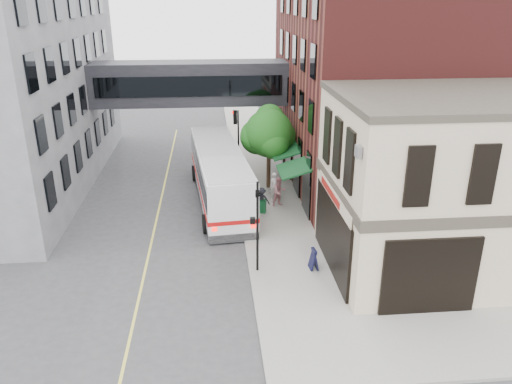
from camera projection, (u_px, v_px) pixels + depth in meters
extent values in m
plane|color=#38383A|center=(253.00, 296.00, 22.06)|extent=(120.00, 120.00, 0.00)
cube|color=gray|center=(264.00, 183.00, 35.17)|extent=(4.00, 60.00, 0.15)
cube|color=beige|center=(441.00, 187.00, 23.18)|extent=(10.00, 8.00, 8.15)
cube|color=#38332B|center=(442.00, 186.00, 23.16)|extent=(10.12, 8.12, 0.50)
cube|color=#38332B|center=(455.00, 97.00, 21.64)|extent=(10.12, 8.12, 0.30)
cube|color=black|center=(332.00, 235.00, 23.57)|extent=(0.14, 6.40, 3.40)
cube|color=black|center=(331.00, 235.00, 23.56)|extent=(0.04, 5.90, 3.00)
cube|color=maroon|center=(330.00, 192.00, 23.40)|extent=(0.03, 3.60, 0.32)
cube|color=#501A19|center=(379.00, 80.00, 34.24)|extent=(12.00, 18.00, 14.00)
cube|color=#0C3716|center=(281.00, 144.00, 33.97)|extent=(1.80, 13.00, 0.40)
cube|color=black|center=(190.00, 83.00, 36.10)|extent=(14.00, 3.00, 3.00)
cube|color=black|center=(189.00, 87.00, 34.66)|extent=(13.00, 0.08, 1.40)
cube|color=black|center=(191.00, 80.00, 37.53)|extent=(13.00, 0.08, 1.40)
cylinder|color=black|center=(257.00, 227.00, 23.06)|extent=(0.12, 0.12, 4.50)
cube|color=black|center=(253.00, 221.00, 22.92)|extent=(0.25, 0.22, 0.30)
imported|color=black|center=(258.00, 190.00, 22.39)|extent=(0.20, 0.16, 1.00)
cylinder|color=black|center=(238.00, 140.00, 36.96)|extent=(0.12, 0.12, 4.50)
cube|color=black|center=(235.00, 136.00, 36.82)|extent=(0.25, 0.22, 0.30)
cube|color=black|center=(235.00, 117.00, 36.30)|extent=(0.28, 0.28, 1.00)
sphere|color=#FF0C05|center=(233.00, 112.00, 36.16)|extent=(0.18, 0.18, 0.18)
cylinder|color=gray|center=(249.00, 201.00, 27.97)|extent=(0.08, 0.08, 3.00)
cube|color=white|center=(249.00, 189.00, 27.71)|extent=(0.03, 0.75, 0.22)
cube|color=#0C591E|center=(249.00, 180.00, 27.51)|extent=(0.03, 0.70, 0.18)
cube|color=#B20C0C|center=(249.00, 198.00, 27.90)|extent=(0.03, 0.30, 0.40)
cylinder|color=#382619|center=(269.00, 168.00, 33.72)|extent=(0.28, 0.28, 2.80)
sphere|color=#1A5215|center=(269.00, 133.00, 32.84)|extent=(3.20, 3.20, 3.20)
sphere|color=#1A5215|center=(280.00, 137.00, 33.52)|extent=(2.20, 2.20, 2.20)
sphere|color=#1A5215|center=(258.00, 137.00, 33.17)|extent=(2.40, 2.40, 2.40)
sphere|color=#1A5215|center=(269.00, 119.00, 33.11)|extent=(2.00, 2.00, 2.00)
cube|color=#D8CC4C|center=(159.00, 210.00, 30.89)|extent=(0.12, 40.00, 0.01)
cube|color=white|center=(220.00, 174.00, 31.73)|extent=(3.87, 12.71, 3.16)
cube|color=black|center=(219.00, 166.00, 31.53)|extent=(3.91, 12.50, 1.14)
cube|color=#B20C0C|center=(220.00, 182.00, 31.93)|extent=(3.94, 12.74, 0.24)
cylinder|color=black|center=(206.00, 224.00, 27.78)|extent=(0.43, 1.11, 1.09)
cylinder|color=black|center=(254.00, 220.00, 28.24)|extent=(0.43, 1.11, 1.09)
cylinder|color=black|center=(195.00, 173.00, 35.74)|extent=(0.43, 1.11, 1.09)
cylinder|color=black|center=(232.00, 171.00, 36.20)|extent=(0.43, 1.11, 1.09)
imported|color=white|center=(275.00, 187.00, 31.69)|extent=(0.71, 0.51, 1.85)
imported|color=#CF868C|center=(279.00, 192.00, 30.89)|extent=(1.10, 1.00, 1.85)
imported|color=black|center=(261.00, 200.00, 29.96)|extent=(1.07, 0.66, 1.58)
cube|color=#125229|center=(262.00, 206.00, 30.07)|extent=(0.51, 0.48, 0.82)
cube|color=black|center=(314.00, 259.00, 23.81)|extent=(0.42, 0.60, 1.03)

